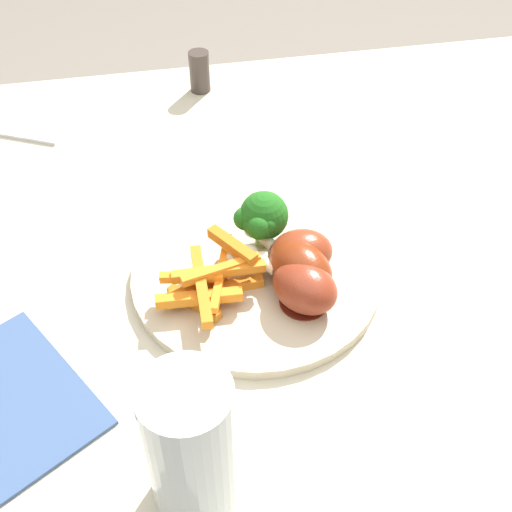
{
  "coord_description": "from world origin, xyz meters",
  "views": [
    {
      "loc": [
        0.17,
        0.52,
        1.2
      ],
      "look_at": [
        0.08,
        0.05,
        0.73
      ],
      "focal_mm": 45.48,
      "sensor_mm": 36.0,
      "label": 1
    }
  ],
  "objects_px": {
    "dining_table": "(309,287)",
    "carrot_fries_pile": "(210,281)",
    "chicken_drumstick_far": "(301,286)",
    "broccoli_floret_front": "(261,217)",
    "pepper_shaker": "(200,72)",
    "dinner_plate": "(256,274)",
    "water_glass": "(191,446)",
    "chicken_drumstick_extra": "(298,265)",
    "chicken_drumstick_near": "(297,253)"
  },
  "relations": [
    {
      "from": "carrot_fries_pile",
      "to": "water_glass",
      "type": "height_order",
      "value": "water_glass"
    },
    {
      "from": "chicken_drumstick_near",
      "to": "pepper_shaker",
      "type": "distance_m",
      "value": 0.41
    },
    {
      "from": "dining_table",
      "to": "dinner_plate",
      "type": "relative_size",
      "value": 4.93
    },
    {
      "from": "dinner_plate",
      "to": "chicken_drumstick_far",
      "type": "bearing_deg",
      "value": 124.82
    },
    {
      "from": "chicken_drumstick_extra",
      "to": "water_glass",
      "type": "xyz_separation_m",
      "value": [
        0.13,
        0.2,
        0.03
      ]
    },
    {
      "from": "dinner_plate",
      "to": "chicken_drumstick_far",
      "type": "height_order",
      "value": "chicken_drumstick_far"
    },
    {
      "from": "dining_table",
      "to": "chicken_drumstick_extra",
      "type": "xyz_separation_m",
      "value": [
        0.04,
        0.08,
        0.12
      ]
    },
    {
      "from": "dinner_plate",
      "to": "carrot_fries_pile",
      "type": "xyz_separation_m",
      "value": [
        0.05,
        0.03,
        0.03
      ]
    },
    {
      "from": "dinner_plate",
      "to": "dining_table",
      "type": "bearing_deg",
      "value": -145.65
    },
    {
      "from": "water_glass",
      "to": "dining_table",
      "type": "bearing_deg",
      "value": -121.52
    },
    {
      "from": "chicken_drumstick_extra",
      "to": "pepper_shaker",
      "type": "bearing_deg",
      "value": -83.92
    },
    {
      "from": "chicken_drumstick_far",
      "to": "water_glass",
      "type": "xyz_separation_m",
      "value": [
        0.13,
        0.17,
        0.04
      ]
    },
    {
      "from": "dining_table",
      "to": "carrot_fries_pile",
      "type": "xyz_separation_m",
      "value": [
        0.13,
        0.08,
        0.12
      ]
    },
    {
      "from": "chicken_drumstick_extra",
      "to": "carrot_fries_pile",
      "type": "bearing_deg",
      "value": 1.76
    },
    {
      "from": "broccoli_floret_front",
      "to": "pepper_shaker",
      "type": "xyz_separation_m",
      "value": [
        0.02,
        -0.36,
        -0.02
      ]
    },
    {
      "from": "chicken_drumstick_near",
      "to": "chicken_drumstick_far",
      "type": "bearing_deg",
      "value": 81.18
    },
    {
      "from": "carrot_fries_pile",
      "to": "chicken_drumstick_near",
      "type": "bearing_deg",
      "value": -166.97
    },
    {
      "from": "water_glass",
      "to": "chicken_drumstick_extra",
      "type": "bearing_deg",
      "value": -123.2
    },
    {
      "from": "dinner_plate",
      "to": "water_glass",
      "type": "relative_size",
      "value": 1.9
    },
    {
      "from": "dinner_plate",
      "to": "chicken_drumstick_far",
      "type": "distance_m",
      "value": 0.07
    },
    {
      "from": "broccoli_floret_front",
      "to": "pepper_shaker",
      "type": "bearing_deg",
      "value": -86.94
    },
    {
      "from": "carrot_fries_pile",
      "to": "chicken_drumstick_far",
      "type": "xyz_separation_m",
      "value": [
        -0.09,
        0.02,
        0.0
      ]
    },
    {
      "from": "dining_table",
      "to": "broccoli_floret_front",
      "type": "height_order",
      "value": "broccoli_floret_front"
    },
    {
      "from": "chicken_drumstick_far",
      "to": "broccoli_floret_front",
      "type": "bearing_deg",
      "value": -75.73
    },
    {
      "from": "dinner_plate",
      "to": "chicken_drumstick_extra",
      "type": "distance_m",
      "value": 0.05
    },
    {
      "from": "dinner_plate",
      "to": "water_glass",
      "type": "height_order",
      "value": "water_glass"
    },
    {
      "from": "dining_table",
      "to": "broccoli_floret_front",
      "type": "distance_m",
      "value": 0.15
    },
    {
      "from": "chicken_drumstick_near",
      "to": "water_glass",
      "type": "relative_size",
      "value": 0.82
    },
    {
      "from": "carrot_fries_pile",
      "to": "chicken_drumstick_extra",
      "type": "xyz_separation_m",
      "value": [
        -0.09,
        -0.0,
        0.0
      ]
    },
    {
      "from": "chicken_drumstick_extra",
      "to": "water_glass",
      "type": "relative_size",
      "value": 0.89
    },
    {
      "from": "dining_table",
      "to": "carrot_fries_pile",
      "type": "relative_size",
      "value": 10.49
    },
    {
      "from": "chicken_drumstick_far",
      "to": "pepper_shaker",
      "type": "height_order",
      "value": "pepper_shaker"
    },
    {
      "from": "pepper_shaker",
      "to": "water_glass",
      "type": "bearing_deg",
      "value": 82.14
    },
    {
      "from": "broccoli_floret_front",
      "to": "chicken_drumstick_far",
      "type": "xyz_separation_m",
      "value": [
        -0.02,
        0.09,
        -0.02
      ]
    },
    {
      "from": "dining_table",
      "to": "carrot_fries_pile",
      "type": "bearing_deg",
      "value": 31.44
    },
    {
      "from": "broccoli_floret_front",
      "to": "water_glass",
      "type": "height_order",
      "value": "water_glass"
    },
    {
      "from": "chicken_drumstick_near",
      "to": "chicken_drumstick_far",
      "type": "distance_m",
      "value": 0.05
    },
    {
      "from": "dining_table",
      "to": "chicken_drumstick_extra",
      "type": "distance_m",
      "value": 0.15
    },
    {
      "from": "broccoli_floret_front",
      "to": "chicken_drumstick_far",
      "type": "bearing_deg",
      "value": 104.27
    },
    {
      "from": "dinner_plate",
      "to": "chicken_drumstick_near",
      "type": "relative_size",
      "value": 2.32
    },
    {
      "from": "carrot_fries_pile",
      "to": "water_glass",
      "type": "relative_size",
      "value": 0.9
    },
    {
      "from": "broccoli_floret_front",
      "to": "dining_table",
      "type": "bearing_deg",
      "value": -167.39
    },
    {
      "from": "chicken_drumstick_near",
      "to": "pepper_shaker",
      "type": "bearing_deg",
      "value": -83.03
    },
    {
      "from": "dining_table",
      "to": "dinner_plate",
      "type": "xyz_separation_m",
      "value": [
        0.08,
        0.05,
        0.09
      ]
    },
    {
      "from": "pepper_shaker",
      "to": "carrot_fries_pile",
      "type": "bearing_deg",
      "value": 83.86
    },
    {
      "from": "water_glass",
      "to": "broccoli_floret_front",
      "type": "bearing_deg",
      "value": -111.89
    },
    {
      "from": "broccoli_floret_front",
      "to": "chicken_drumstick_near",
      "type": "bearing_deg",
      "value": 125.09
    },
    {
      "from": "carrot_fries_pile",
      "to": "water_glass",
      "type": "distance_m",
      "value": 0.2
    },
    {
      "from": "chicken_drumstick_far",
      "to": "water_glass",
      "type": "relative_size",
      "value": 0.82
    },
    {
      "from": "carrot_fries_pile",
      "to": "chicken_drumstick_far",
      "type": "relative_size",
      "value": 1.09
    }
  ]
}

